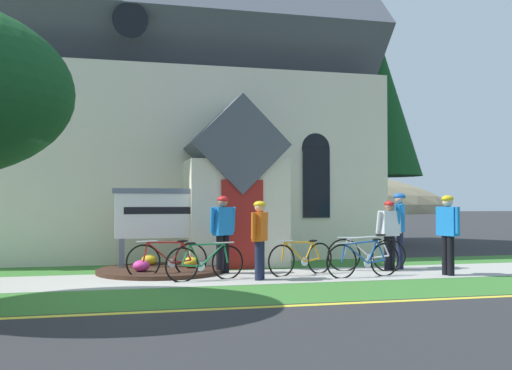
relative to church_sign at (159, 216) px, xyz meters
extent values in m
plane|color=#2B2B2D|center=(-2.04, 0.38, -1.25)|extent=(140.00, 140.00, 0.00)
cube|color=#A8A59E|center=(-0.62, -1.65, -1.25)|extent=(32.00, 2.34, 0.01)
cube|color=#38722D|center=(-0.62, -3.91, -1.25)|extent=(32.00, 2.17, 0.01)
cube|color=#38722D|center=(-0.62, 0.47, -1.25)|extent=(24.00, 1.90, 0.01)
cube|color=yellow|center=(-0.62, -5.14, -1.25)|extent=(28.00, 0.16, 0.01)
cube|color=beige|center=(-0.62, 6.03, 1.32)|extent=(14.18, 9.21, 5.15)
cube|color=#4C515B|center=(-0.62, 6.03, 5.38)|extent=(14.68, 9.38, 9.38)
cube|color=beige|center=(1.94, 0.62, 0.05)|extent=(2.40, 1.60, 2.60)
cube|color=#4C515B|center=(1.94, 0.62, 1.70)|extent=(2.40, 1.80, 2.40)
cube|color=maroon|center=(1.94, -0.20, -0.20)|extent=(1.00, 0.06, 2.10)
cube|color=black|center=(4.35, 1.39, 0.85)|extent=(0.76, 0.06, 1.90)
cone|color=black|center=(4.35, 1.39, 1.80)|extent=(0.80, 0.06, 0.80)
cylinder|color=black|center=(-0.62, 1.39, 4.94)|extent=(0.90, 0.06, 0.90)
cube|color=slate|center=(-0.83, -0.03, -0.88)|extent=(0.12, 0.12, 0.75)
cube|color=slate|center=(0.83, 0.03, -0.88)|extent=(0.12, 0.12, 0.75)
cube|color=white|center=(0.00, 0.00, 0.01)|extent=(1.97, 0.15, 1.03)
cube|color=slate|center=(0.00, 0.00, 0.58)|extent=(2.10, 0.20, 0.12)
cube|color=black|center=(0.00, -0.04, 0.13)|extent=(1.58, 0.07, 0.16)
cylinder|color=#382319|center=(0.00, -0.50, -1.20)|extent=(2.78, 2.78, 0.10)
ellipsoid|color=gold|center=(0.68, -0.48, -1.03)|extent=(0.36, 0.36, 0.24)
ellipsoid|color=gold|center=(-0.19, 0.30, -1.03)|extent=(0.36, 0.36, 0.24)
ellipsoid|color=#CC338C|center=(-0.43, -0.94, -1.03)|extent=(0.36, 0.36, 0.24)
torus|color=black|center=(5.06, -1.45, -0.89)|extent=(0.72, 0.30, 0.76)
torus|color=black|center=(4.12, -1.10, -0.89)|extent=(0.72, 0.30, 0.76)
cylinder|color=#B7B7BC|center=(4.44, -1.22, -0.73)|extent=(0.53, 0.23, 0.47)
cylinder|color=#B7B7BC|center=(4.54, -1.26, -0.48)|extent=(0.71, 0.30, 0.09)
cylinder|color=#B7B7BC|center=(4.79, -1.35, -0.70)|extent=(0.25, 0.12, 0.51)
cylinder|color=#B7B7BC|center=(4.87, -1.38, -0.92)|extent=(0.40, 0.18, 0.09)
cylinder|color=#B7B7BC|center=(4.98, -1.42, -0.67)|extent=(0.21, 0.11, 0.45)
cylinder|color=#B7B7BC|center=(4.16, -1.11, -0.70)|extent=(0.12, 0.07, 0.39)
ellipsoid|color=black|center=(4.89, -1.39, -0.42)|extent=(0.25, 0.16, 0.05)
cylinder|color=silver|center=(4.19, -1.13, -0.49)|extent=(0.42, 0.18, 0.03)
cylinder|color=silver|center=(4.69, -1.31, -0.95)|extent=(0.18, 0.08, 0.18)
torus|color=black|center=(3.43, -1.38, -0.92)|extent=(0.67, 0.27, 0.70)
torus|color=black|center=(2.44, -1.74, -0.92)|extent=(0.67, 0.27, 0.70)
cylinder|color=orange|center=(2.78, -1.62, -0.75)|extent=(0.54, 0.23, 0.47)
cylinder|color=orange|center=(2.89, -1.58, -0.54)|extent=(0.74, 0.30, 0.06)
cylinder|color=orange|center=(3.14, -1.49, -0.76)|extent=(0.26, 0.12, 0.43)
cylinder|color=orange|center=(3.23, -1.46, -0.95)|extent=(0.41, 0.18, 0.09)
cylinder|color=orange|center=(3.34, -1.42, -0.74)|extent=(0.22, 0.11, 0.38)
cylinder|color=orange|center=(2.48, -1.73, -0.72)|extent=(0.12, 0.07, 0.40)
ellipsoid|color=black|center=(3.25, -1.45, -0.53)|extent=(0.25, 0.16, 0.05)
cylinder|color=silver|center=(2.52, -1.71, -0.51)|extent=(0.42, 0.18, 0.03)
cylinder|color=silver|center=(3.03, -1.53, -0.97)|extent=(0.18, 0.08, 0.18)
torus|color=black|center=(4.61, -2.16, -0.91)|extent=(0.72, 0.14, 0.73)
torus|color=black|center=(3.57, -2.32, -0.91)|extent=(0.72, 0.14, 0.73)
cylinder|color=#194CA5|center=(3.92, -2.27, -0.75)|extent=(0.57, 0.12, 0.44)
cylinder|color=#194CA5|center=(4.04, -2.25, -0.52)|extent=(0.78, 0.15, 0.09)
cylinder|color=#194CA5|center=(4.31, -2.21, -0.73)|extent=(0.27, 0.07, 0.48)
cylinder|color=#194CA5|center=(4.40, -2.20, -0.93)|extent=(0.43, 0.10, 0.09)
cylinder|color=#194CA5|center=(4.52, -2.18, -0.70)|extent=(0.23, 0.07, 0.42)
cylinder|color=#194CA5|center=(3.61, -2.31, -0.73)|extent=(0.12, 0.05, 0.36)
ellipsoid|color=black|center=(4.42, -2.19, -0.47)|extent=(0.25, 0.11, 0.05)
cylinder|color=silver|center=(3.65, -2.31, -0.53)|extent=(0.44, 0.09, 0.03)
cylinder|color=silver|center=(4.19, -2.23, -0.96)|extent=(0.18, 0.05, 0.18)
torus|color=black|center=(0.59, -1.20, -0.91)|extent=(0.72, 0.17, 0.73)
torus|color=black|center=(-0.42, -1.38, -0.91)|extent=(0.72, 0.17, 0.73)
cylinder|color=#A51E19|center=(-0.07, -1.32, -0.73)|extent=(0.55, 0.14, 0.48)
cylinder|color=#A51E19|center=(0.04, -1.30, -0.52)|extent=(0.75, 0.17, 0.06)
cylinder|color=#A51E19|center=(0.30, -1.25, -0.74)|extent=(0.26, 0.08, 0.45)
cylinder|color=#A51E19|center=(0.39, -1.23, -0.93)|extent=(0.41, 0.11, 0.09)
cylinder|color=#A51E19|center=(0.50, -1.21, -0.72)|extent=(0.22, 0.07, 0.39)
cylinder|color=#A51E19|center=(-0.38, -1.38, -0.71)|extent=(0.12, 0.06, 0.41)
ellipsoid|color=black|center=(0.41, -1.23, -0.50)|extent=(0.25, 0.12, 0.05)
cylinder|color=silver|center=(-0.34, -1.37, -0.49)|extent=(0.44, 0.11, 0.03)
cylinder|color=silver|center=(0.19, -1.27, -0.96)|extent=(0.18, 0.05, 0.18)
torus|color=black|center=(0.30, -2.09, -0.91)|extent=(0.70, 0.21, 0.71)
torus|color=black|center=(1.26, -1.84, -0.91)|extent=(0.70, 0.21, 0.71)
cylinder|color=#19723F|center=(0.93, -1.93, -0.74)|extent=(0.53, 0.17, 0.47)
cylinder|color=#19723F|center=(0.83, -1.95, -0.52)|extent=(0.72, 0.22, 0.04)
cylinder|color=#19723F|center=(0.58, -2.02, -0.75)|extent=(0.25, 0.10, 0.46)
cylinder|color=#19723F|center=(0.49, -2.04, -0.94)|extent=(0.40, 0.13, 0.09)
cylinder|color=#19723F|center=(0.38, -2.06, -0.72)|extent=(0.21, 0.09, 0.40)
cylinder|color=#19723F|center=(1.22, -1.85, -0.72)|extent=(0.12, 0.06, 0.40)
ellipsoid|color=black|center=(0.47, -2.04, -0.50)|extent=(0.25, 0.14, 0.05)
cylinder|color=silver|center=(1.18, -1.86, -0.50)|extent=(0.43, 0.14, 0.03)
cylinder|color=silver|center=(0.68, -1.99, -0.97)|extent=(0.18, 0.06, 0.18)
cylinder|color=black|center=(5.98, -2.51, -0.83)|extent=(0.15, 0.15, 0.85)
cylinder|color=black|center=(5.94, -2.37, -0.83)|extent=(0.15, 0.15, 0.85)
cube|color=blue|center=(5.96, -2.44, -0.09)|extent=(0.34, 0.52, 0.62)
sphere|color=beige|center=(5.96, -2.44, 0.33)|extent=(0.22, 0.22, 0.22)
ellipsoid|color=gold|center=(5.96, -2.44, 0.40)|extent=(0.33, 0.31, 0.15)
cylinder|color=blue|center=(6.01, -2.73, -0.06)|extent=(0.09, 0.09, 0.56)
cylinder|color=blue|center=(5.91, -2.15, -0.06)|extent=(0.09, 0.15, 0.57)
cylinder|color=black|center=(1.41, -0.90, -0.83)|extent=(0.15, 0.15, 0.85)
cylinder|color=black|center=(1.24, -1.02, -0.83)|extent=(0.15, 0.15, 0.85)
cube|color=blue|center=(1.33, -0.96, -0.09)|extent=(0.50, 0.44, 0.62)
sphere|color=#936B51|center=(1.33, -0.96, 0.32)|extent=(0.22, 0.22, 0.22)
ellipsoid|color=red|center=(1.33, -0.96, 0.38)|extent=(0.35, 0.36, 0.15)
cylinder|color=blue|center=(1.58, -0.82, -0.06)|extent=(0.09, 0.21, 0.56)
cylinder|color=blue|center=(1.07, -1.09, -0.06)|extent=(0.09, 0.17, 0.56)
cylinder|color=#191E38|center=(1.81, -2.25, -0.86)|extent=(0.15, 0.15, 0.79)
cylinder|color=#191E38|center=(1.90, -2.11, -0.86)|extent=(0.15, 0.15, 0.79)
cube|color=#E55914|center=(1.86, -2.18, -0.17)|extent=(0.41, 0.48, 0.58)
sphere|color=tan|center=(1.86, -2.18, 0.22)|extent=(0.20, 0.20, 0.20)
ellipsoid|color=gold|center=(1.86, -2.18, 0.28)|extent=(0.33, 0.32, 0.14)
cylinder|color=#E55914|center=(1.67, -2.39, -0.14)|extent=(0.09, 0.11, 0.52)
cylinder|color=#E55914|center=(2.04, -1.97, -0.14)|extent=(0.09, 0.15, 0.53)
cylinder|color=black|center=(5.11, -1.28, -0.85)|extent=(0.15, 0.15, 0.80)
cylinder|color=black|center=(5.23, -1.25, -0.85)|extent=(0.15, 0.15, 0.80)
cube|color=silver|center=(5.17, -1.27, -0.17)|extent=(0.48, 0.30, 0.58)
sphere|color=#936B51|center=(5.17, -1.27, 0.23)|extent=(0.21, 0.21, 0.21)
ellipsoid|color=red|center=(5.17, -1.27, 0.28)|extent=(0.27, 0.30, 0.14)
cylinder|color=silver|center=(4.90, -1.29, -0.14)|extent=(0.09, 0.21, 0.53)
cylinder|color=silver|center=(5.45, -1.24, -0.14)|extent=(0.09, 0.09, 0.52)
cylinder|color=#191E38|center=(5.50, -1.15, -0.81)|extent=(0.15, 0.15, 0.89)
cylinder|color=#191E38|center=(5.59, -0.96, -0.81)|extent=(0.15, 0.15, 0.89)
cube|color=blue|center=(5.55, -1.05, -0.04)|extent=(0.39, 0.54, 0.65)
sphere|color=tan|center=(5.55, -1.05, 0.39)|extent=(0.23, 0.23, 0.23)
ellipsoid|color=#1E59B2|center=(5.55, -1.05, 0.46)|extent=(0.36, 0.34, 0.16)
cylinder|color=blue|center=(5.39, -1.31, -0.01)|extent=(0.09, 0.21, 0.59)
cylinder|color=blue|center=(5.70, -0.80, -0.01)|extent=(0.09, 0.13, 0.59)
cylinder|color=#4C3823|center=(8.95, 6.94, 0.02)|extent=(0.33, 0.33, 2.55)
cone|color=#14471E|center=(8.95, 6.94, 3.87)|extent=(3.05, 3.05, 5.15)
ellipsoid|color=#847A5B|center=(-4.78, 71.29, -1.25)|extent=(109.72, 54.38, 16.57)
camera|label=1|loc=(-1.10, -13.84, 0.34)|focal=41.70mm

